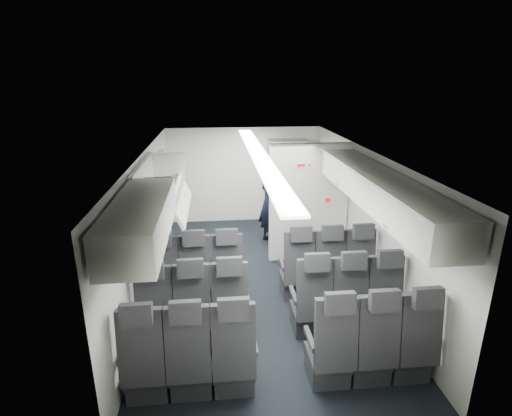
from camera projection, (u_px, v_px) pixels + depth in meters
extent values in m
cube|color=black|center=(259.00, 282.00, 6.56)|extent=(3.40, 6.00, 0.01)
cube|color=white|center=(259.00, 152.00, 5.88)|extent=(3.40, 6.00, 0.01)
cube|color=silver|center=(244.00, 175.00, 9.05)|extent=(3.40, 0.01, 2.15)
cube|color=silver|center=(297.00, 342.00, 3.39)|extent=(3.40, 0.01, 2.15)
cube|color=silver|center=(147.00, 225.00, 6.05)|extent=(0.01, 6.00, 2.15)
cube|color=silver|center=(364.00, 217.00, 6.39)|extent=(0.01, 6.00, 2.15)
cube|color=white|center=(259.00, 155.00, 5.89)|extent=(0.25, 5.52, 0.03)
cube|color=#27272A|center=(167.00, 285.00, 5.91)|extent=(0.44, 0.46, 0.12)
cube|color=#2D2D33|center=(167.00, 295.00, 5.96)|extent=(0.42, 0.42, 0.22)
cube|color=#27272A|center=(163.00, 265.00, 5.56)|extent=(0.44, 0.20, 0.80)
cube|color=#27272A|center=(160.00, 240.00, 5.39)|extent=(0.30, 0.12, 0.23)
cube|color=#2D2D33|center=(150.00, 270.00, 5.77)|extent=(0.05, 0.40, 0.06)
cube|color=#2D2D33|center=(180.00, 269.00, 5.81)|extent=(0.05, 0.40, 0.06)
cube|color=#27272A|center=(197.00, 284.00, 5.95)|extent=(0.44, 0.46, 0.12)
cube|color=#2D2D33|center=(198.00, 293.00, 6.00)|extent=(0.42, 0.42, 0.22)
cube|color=#27272A|center=(195.00, 263.00, 5.60)|extent=(0.44, 0.20, 0.80)
cube|color=#27272A|center=(194.00, 238.00, 5.43)|extent=(0.30, 0.12, 0.23)
cube|color=#2D2D33|center=(181.00, 269.00, 5.81)|extent=(0.05, 0.40, 0.06)
cube|color=#2D2D33|center=(211.00, 267.00, 5.86)|extent=(0.05, 0.40, 0.06)
cube|color=#27272A|center=(227.00, 282.00, 6.00)|extent=(0.44, 0.46, 0.12)
cube|color=#2D2D33|center=(228.00, 292.00, 6.05)|extent=(0.42, 0.42, 0.22)
cube|color=#27272A|center=(227.00, 262.00, 5.65)|extent=(0.44, 0.20, 0.80)
cube|color=#27272A|center=(227.00, 237.00, 5.47)|extent=(0.30, 0.12, 0.23)
cube|color=#2D2D33|center=(212.00, 267.00, 5.86)|extent=(0.05, 0.40, 0.06)
cube|color=#2D2D33|center=(242.00, 266.00, 5.90)|extent=(0.05, 0.40, 0.06)
cube|color=#27272A|center=(296.00, 279.00, 6.10)|extent=(0.44, 0.46, 0.12)
cube|color=#2D2D33|center=(295.00, 288.00, 6.15)|extent=(0.42, 0.42, 0.22)
cube|color=#27272A|center=(299.00, 258.00, 5.75)|extent=(0.44, 0.20, 0.80)
cube|color=#27272A|center=(301.00, 234.00, 5.58)|extent=(0.30, 0.12, 0.23)
cube|color=#2D2D33|center=(282.00, 264.00, 5.96)|extent=(0.05, 0.40, 0.06)
cube|color=#2D2D33|center=(311.00, 262.00, 6.00)|extent=(0.05, 0.40, 0.06)
cube|color=#27272A|center=(324.00, 277.00, 6.14)|extent=(0.44, 0.46, 0.12)
cube|color=#2D2D33|center=(324.00, 287.00, 6.19)|extent=(0.42, 0.42, 0.22)
cube|color=#27272A|center=(330.00, 257.00, 5.79)|extent=(0.44, 0.20, 0.80)
cube|color=#27272A|center=(333.00, 233.00, 5.62)|extent=(0.30, 0.12, 0.23)
cube|color=#2D2D33|center=(312.00, 262.00, 6.01)|extent=(0.05, 0.40, 0.06)
cube|color=#2D2D33|center=(340.00, 261.00, 6.05)|extent=(0.05, 0.40, 0.06)
cube|color=#27272A|center=(353.00, 276.00, 6.19)|extent=(0.44, 0.46, 0.12)
cube|color=#2D2D33|center=(352.00, 285.00, 6.24)|extent=(0.42, 0.42, 0.22)
cube|color=#27272A|center=(360.00, 256.00, 5.84)|extent=(0.44, 0.20, 0.80)
cube|color=#27272A|center=(363.00, 231.00, 5.66)|extent=(0.30, 0.12, 0.23)
cube|color=#2D2D33|center=(341.00, 261.00, 6.05)|extent=(0.05, 0.40, 0.06)
cube|color=#2D2D33|center=(369.00, 260.00, 6.09)|extent=(0.05, 0.40, 0.06)
cube|color=#27272A|center=(159.00, 321.00, 5.06)|extent=(0.44, 0.46, 0.12)
cube|color=#2D2D33|center=(160.00, 331.00, 5.11)|extent=(0.42, 0.42, 0.22)
cube|color=#27272A|center=(154.00, 299.00, 4.71)|extent=(0.44, 0.20, 0.80)
cube|color=#27272A|center=(150.00, 270.00, 4.54)|extent=(0.30, 0.12, 0.23)
cube|color=#2D2D33|center=(139.00, 304.00, 4.92)|extent=(0.05, 0.40, 0.06)
cube|color=#2D2D33|center=(175.00, 302.00, 4.96)|extent=(0.05, 0.40, 0.06)
cube|color=#27272A|center=(195.00, 318.00, 5.10)|extent=(0.44, 0.46, 0.12)
cube|color=#2D2D33|center=(195.00, 329.00, 5.15)|extent=(0.42, 0.42, 0.22)
cube|color=#27272A|center=(192.00, 297.00, 4.75)|extent=(0.44, 0.20, 0.80)
cube|color=#27272A|center=(190.00, 268.00, 4.58)|extent=(0.30, 0.12, 0.23)
cube|color=#2D2D33|center=(176.00, 302.00, 4.97)|extent=(0.05, 0.40, 0.06)
cube|color=#2D2D33|center=(211.00, 300.00, 5.01)|extent=(0.05, 0.40, 0.06)
cube|color=#27272A|center=(230.00, 316.00, 5.15)|extent=(0.44, 0.46, 0.12)
cube|color=#2D2D33|center=(230.00, 327.00, 5.20)|extent=(0.42, 0.42, 0.22)
cube|color=#27272A|center=(230.00, 295.00, 4.80)|extent=(0.44, 0.20, 0.80)
cube|color=#27272A|center=(229.00, 266.00, 4.62)|extent=(0.30, 0.12, 0.23)
cube|color=#2D2D33|center=(212.00, 300.00, 5.01)|extent=(0.05, 0.40, 0.06)
cube|color=#2D2D33|center=(247.00, 298.00, 5.05)|extent=(0.05, 0.40, 0.06)
cube|color=#27272A|center=(309.00, 312.00, 5.25)|extent=(0.44, 0.46, 0.12)
cube|color=#2D2D33|center=(308.00, 322.00, 5.30)|extent=(0.42, 0.42, 0.22)
cube|color=#27272A|center=(315.00, 290.00, 4.90)|extent=(0.44, 0.20, 0.80)
cube|color=#27272A|center=(317.00, 262.00, 4.73)|extent=(0.30, 0.12, 0.23)
cube|color=#2D2D33|center=(294.00, 295.00, 5.11)|extent=(0.05, 0.40, 0.06)
cube|color=#2D2D33|center=(327.00, 293.00, 5.15)|extent=(0.05, 0.40, 0.06)
cube|color=#27272A|center=(342.00, 310.00, 5.29)|extent=(0.44, 0.46, 0.12)
cube|color=#2D2D33|center=(341.00, 320.00, 5.34)|extent=(0.42, 0.42, 0.22)
cube|color=#27272A|center=(350.00, 288.00, 4.94)|extent=(0.44, 0.20, 0.80)
cube|color=#27272A|center=(354.00, 261.00, 4.77)|extent=(0.30, 0.12, 0.23)
cube|color=#2D2D33|center=(328.00, 293.00, 5.16)|extent=(0.05, 0.40, 0.06)
cube|color=#2D2D33|center=(361.00, 291.00, 5.20)|extent=(0.05, 0.40, 0.06)
cube|color=#27272A|center=(375.00, 308.00, 5.34)|extent=(0.44, 0.46, 0.12)
cube|color=#2D2D33|center=(374.00, 318.00, 5.39)|extent=(0.42, 0.42, 0.22)
cube|color=#27272A|center=(385.00, 286.00, 4.99)|extent=(0.44, 0.20, 0.80)
cube|color=#27272A|center=(390.00, 259.00, 4.82)|extent=(0.30, 0.12, 0.23)
cube|color=#2D2D33|center=(362.00, 291.00, 5.20)|extent=(0.05, 0.40, 0.06)
cube|color=#2D2D33|center=(394.00, 290.00, 5.24)|extent=(0.05, 0.40, 0.06)
cube|color=#27272A|center=(148.00, 370.00, 4.21)|extent=(0.44, 0.46, 0.12)
cube|color=#2D2D33|center=(150.00, 382.00, 4.26)|extent=(0.42, 0.42, 0.22)
cube|color=#27272A|center=(141.00, 348.00, 3.86)|extent=(0.44, 0.20, 0.80)
cube|color=#27272A|center=(136.00, 315.00, 3.69)|extent=(0.30, 0.12, 0.23)
cube|color=#2D2D33|center=(124.00, 351.00, 4.07)|extent=(0.05, 0.40, 0.06)
cube|color=#2D2D33|center=(167.00, 348.00, 4.11)|extent=(0.05, 0.40, 0.06)
cube|color=#27272A|center=(191.00, 367.00, 4.25)|extent=(0.44, 0.46, 0.12)
cube|color=#2D2D33|center=(192.00, 379.00, 4.30)|extent=(0.42, 0.42, 0.22)
cube|color=#27272A|center=(188.00, 345.00, 3.90)|extent=(0.44, 0.20, 0.80)
cube|color=#27272A|center=(185.00, 312.00, 3.73)|extent=(0.30, 0.12, 0.23)
cube|color=#2D2D33|center=(168.00, 348.00, 4.12)|extent=(0.05, 0.40, 0.06)
cube|color=#2D2D33|center=(211.00, 345.00, 4.16)|extent=(0.05, 0.40, 0.06)
cube|color=#27272A|center=(233.00, 364.00, 4.30)|extent=(0.44, 0.46, 0.12)
cube|color=#2D2D33|center=(234.00, 376.00, 4.35)|extent=(0.42, 0.42, 0.22)
cube|color=#27272A|center=(234.00, 342.00, 3.95)|extent=(0.44, 0.20, 0.80)
cube|color=#27272A|center=(233.00, 309.00, 3.78)|extent=(0.30, 0.12, 0.23)
cube|color=#2D2D33|center=(212.00, 345.00, 4.16)|extent=(0.05, 0.40, 0.06)
cube|color=#2D2D33|center=(254.00, 343.00, 4.20)|extent=(0.05, 0.40, 0.06)
cube|color=#27272A|center=(328.00, 357.00, 4.40)|extent=(0.44, 0.46, 0.12)
cube|color=#2D2D33|center=(327.00, 369.00, 4.45)|extent=(0.42, 0.42, 0.22)
cube|color=#27272A|center=(336.00, 335.00, 4.05)|extent=(0.44, 0.20, 0.80)
cube|color=#27272A|center=(340.00, 303.00, 3.88)|extent=(0.30, 0.12, 0.23)
cube|color=#2D2D33|center=(310.00, 339.00, 4.26)|extent=(0.05, 0.40, 0.06)
cube|color=#2D2D33|center=(350.00, 336.00, 4.31)|extent=(0.05, 0.40, 0.06)
cube|color=#27272A|center=(367.00, 354.00, 4.44)|extent=(0.44, 0.46, 0.12)
cube|color=#2D2D33|center=(366.00, 366.00, 4.49)|extent=(0.42, 0.42, 0.22)
cube|color=#27272A|center=(379.00, 332.00, 4.09)|extent=(0.44, 0.20, 0.80)
cube|color=#27272A|center=(385.00, 301.00, 3.92)|extent=(0.30, 0.12, 0.23)
cube|color=#2D2D33|center=(351.00, 336.00, 4.31)|extent=(0.05, 0.40, 0.06)
cube|color=#2D2D33|center=(390.00, 334.00, 4.35)|extent=(0.05, 0.40, 0.06)
cube|color=#27272A|center=(406.00, 352.00, 4.49)|extent=(0.44, 0.46, 0.12)
cube|color=#2D2D33|center=(404.00, 363.00, 4.54)|extent=(0.42, 0.42, 0.22)
cube|color=#27272A|center=(420.00, 329.00, 4.14)|extent=(0.44, 0.20, 0.80)
cube|color=#27272A|center=(428.00, 298.00, 3.97)|extent=(0.30, 0.12, 0.23)
cube|color=#2D2D33|center=(391.00, 333.00, 4.35)|extent=(0.05, 0.40, 0.06)
cube|color=#2D2D33|center=(429.00, 331.00, 4.39)|extent=(0.05, 0.40, 0.06)
cube|color=silver|center=(141.00, 221.00, 3.95)|extent=(0.52, 1.80, 0.40)
cylinder|color=slate|center=(167.00, 235.00, 4.02)|extent=(0.04, 0.10, 0.04)
cube|color=#9E9E93|center=(163.00, 192.00, 5.66)|extent=(0.52, 1.70, 0.04)
cube|color=silver|center=(143.00, 178.00, 5.57)|extent=(0.06, 1.70, 0.44)
cube|color=silver|center=(153.00, 194.00, 4.81)|extent=(0.52, 0.04, 0.40)
cube|color=silver|center=(168.00, 165.00, 6.38)|extent=(0.52, 0.04, 0.40)
cube|color=silver|center=(181.00, 198.00, 5.72)|extent=(0.21, 1.61, 0.38)
cube|color=silver|center=(411.00, 211.00, 4.22)|extent=(0.52, 1.80, 0.40)
cylinder|color=slate|center=(387.00, 226.00, 4.25)|extent=(0.04, 0.10, 0.04)
cube|color=silver|center=(355.00, 173.00, 5.87)|extent=(0.52, 1.70, 0.40)
cylinder|color=slate|center=(338.00, 184.00, 5.90)|extent=(0.04, 0.10, 0.04)
cube|color=white|center=(309.00, 203.00, 7.07)|extent=(1.40, 0.12, 2.13)
cube|color=white|center=(304.00, 165.00, 6.76)|extent=(0.24, 0.01, 0.10)
cube|color=red|center=(301.00, 165.00, 6.75)|extent=(0.13, 0.01, 0.04)
cube|color=red|center=(310.00, 165.00, 6.76)|extent=(0.05, 0.01, 0.03)
cylinder|color=white|center=(327.00, 200.00, 7.01)|extent=(0.11, 0.01, 0.11)
cylinder|color=red|center=(328.00, 200.00, 7.00)|extent=(0.09, 0.01, 0.09)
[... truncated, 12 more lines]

